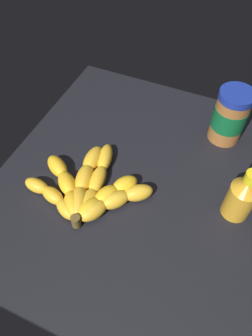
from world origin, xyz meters
TOP-DOWN VIEW (x-y plane):
  - ground_plane at (0.00, 0.00)cm, footprint 70.94×63.89cm
  - banana_bunch at (-7.75, 9.00)cm, footprint 23.15×28.52cm
  - peanut_butter_jar at (21.64, -14.85)cm, footprint 8.32×8.32cm
  - honey_bottle at (0.52, -22.04)cm, footprint 5.89×5.89cm

SIDE VIEW (x-z plane):
  - ground_plane at x=0.00cm, z-range -3.69..0.00cm
  - banana_bunch at x=-7.75cm, z-range -0.09..3.70cm
  - honey_bottle at x=0.52cm, z-range -0.86..12.76cm
  - peanut_butter_jar at x=21.64cm, z-range -0.03..14.21cm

